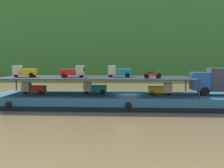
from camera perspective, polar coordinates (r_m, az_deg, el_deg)
The scene contains 12 objects.
ground_plane at distance 35.60m, azimuth 3.13°, elevation -4.35°, with size 400.00×400.00×0.00m, color brown.
hillside_far_bank at distance 112.12m, azimuth 3.41°, elevation 12.16°, with size 143.34×37.33×36.00m.
cargo_barge at distance 35.47m, azimuth 3.14°, elevation -3.16°, with size 31.58×8.98×1.50m.
covered_lorry at distance 36.76m, azimuth 20.25°, elevation 0.66°, with size 7.88×2.36×3.10m.
cargo_rack at distance 35.45m, azimuth -3.00°, elevation 1.20°, with size 22.38×7.66×2.00m.
mini_truck_lower_stern at distance 36.86m, azimuth -14.66°, elevation -0.75°, with size 2.76×1.24×1.38m.
mini_truck_lower_aft at distance 36.02m, azimuth -3.29°, elevation -0.73°, with size 2.78×1.27×1.38m.
mini_truck_lower_mid at distance 34.99m, azimuth 9.14°, elevation -0.94°, with size 2.79×1.28×1.38m.
mini_truck_upper_stern at distance 36.81m, azimuth -16.26°, elevation 2.32°, with size 2.78×1.26×1.38m.
mini_truck_upper_mid at distance 35.06m, azimuth -7.43°, elevation 2.36°, with size 2.75×1.22×1.38m.
mini_truck_upper_fore at distance 35.41m, azimuth 1.34°, elevation 2.42°, with size 2.79×1.29×1.38m.
motorcycle_upper_port at distance 32.99m, azimuth 7.66°, elevation 1.77°, with size 1.90×0.55×0.87m.
Camera 1 is at (0.18, -35.17, 5.55)m, focal length 48.31 mm.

